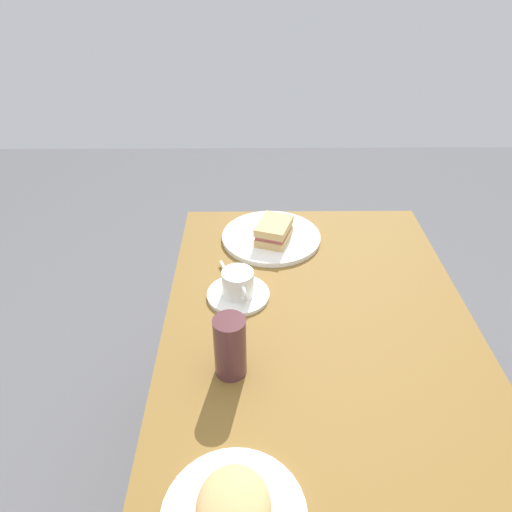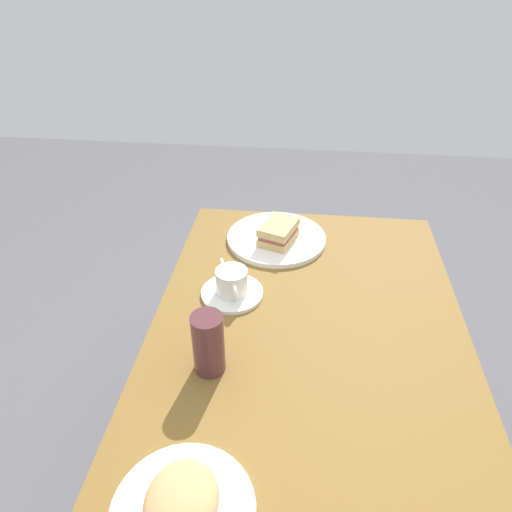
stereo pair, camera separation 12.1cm
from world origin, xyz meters
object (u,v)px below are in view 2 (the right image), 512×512
coffee_cup (232,281)px  spoon (226,273)px  drinking_glass (208,345)px  side_plate (183,511)px  dining_table (304,408)px  sandwich_front (278,232)px  coffee_saucer (232,293)px  sandwich_plate (276,238)px

coffee_cup → spoon: bearing=20.4°
spoon → coffee_cup: bearing=-159.6°
spoon → drinking_glass: size_ratio=0.70×
spoon → side_plate: spoon is taller
dining_table → sandwich_front: sandwich_front is taller
coffee_saucer → spoon: 0.07m
dining_table → drinking_glass: bearing=90.9°
sandwich_plate → sandwich_front: (-0.02, -0.01, 0.03)m
coffee_saucer → dining_table: bearing=-141.5°
coffee_saucer → drinking_glass: 0.25m
coffee_saucer → side_plate: side_plate is taller
side_plate → drinking_glass: drinking_glass is taller
side_plate → spoon: bearing=2.9°
coffee_cup → drinking_glass: 0.24m
sandwich_front → drinking_glass: (-0.47, 0.11, 0.03)m
coffee_cup → drinking_glass: size_ratio=0.76×
sandwich_plate → spoon: 0.22m
coffee_cup → side_plate: 0.53m
sandwich_front → coffee_saucer: bearing=157.7°
coffee_saucer → spoon: size_ratio=1.58×
dining_table → drinking_glass: drinking_glass is taller
dining_table → coffee_saucer: 0.32m
side_plate → drinking_glass: (0.29, 0.01, 0.06)m
dining_table → side_plate: (-0.29, 0.18, 0.11)m
side_plate → drinking_glass: 0.30m
sandwich_plate → drinking_glass: 0.51m
dining_table → sandwich_front: 0.50m
coffee_saucer → coffee_cup: 0.04m
coffee_cup → spoon: (0.07, 0.03, -0.03)m
sandwich_plate → side_plate: size_ratio=1.26×
dining_table → sandwich_front: bearing=11.1°
dining_table → side_plate: side_plate is taller
dining_table → coffee_cup: (0.23, 0.19, 0.15)m
sandwich_front → coffee_saucer: size_ratio=0.89×
sandwich_front → drinking_glass: 0.48m
sandwich_plate → side_plate: same height
dining_table → side_plate: 0.36m
sandwich_plate → coffee_saucer: size_ratio=1.86×
sandwich_plate → coffee_cup: (-0.26, 0.09, 0.04)m
dining_table → spoon: 0.39m
coffee_cup → drinking_glass: (-0.24, 0.01, 0.03)m
sandwich_front → coffee_cup: coffee_cup is taller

